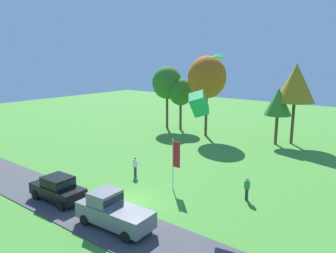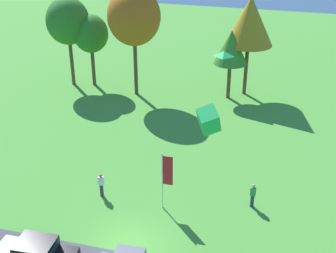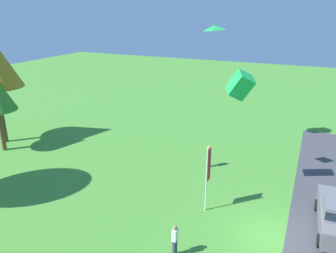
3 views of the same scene
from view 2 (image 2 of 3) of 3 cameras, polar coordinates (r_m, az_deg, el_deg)
The scene contains 11 objects.
ground_plane at distance 28.05m, azimuth -4.93°, elevation -14.15°, with size 120.00×120.00×0.00m, color #478E33.
person_beside_suv at distance 30.73m, azimuth 10.29°, elevation -8.24°, with size 0.36×0.24×1.71m.
person_on_lawn at distance 31.52m, azimuth -8.14°, elevation -7.04°, with size 0.36×0.24×1.71m.
tree_left_of_center at distance 48.03m, azimuth -12.12°, elevation 12.44°, with size 4.27×4.27×9.01m.
tree_far_right at distance 47.80m, azimuth -9.40°, elevation 11.07°, with size 3.48×3.48×7.35m.
tree_lone_near at distance 44.36m, azimuth -4.17°, elevation 13.21°, with size 4.96×4.96×10.48m.
tree_center_back at distance 44.45m, azimuth 7.69°, elevation 9.54°, with size 3.19×3.19×6.74m.
tree_right_of_center at distance 45.07m, azimuth 9.94°, elevation 12.54°, with size 4.54×4.54×9.59m.
flag_banner at distance 29.16m, azimuth -0.25°, elevation -5.82°, with size 0.71×0.08×4.08m.
kite_box_near_flag at distance 25.56m, azimuth 4.98°, elevation 0.79°, with size 1.00×1.00×1.41m, color green.
kite_diamond_mid_center at distance 26.00m, azimuth 6.83°, elevation 8.82°, with size 0.88×1.02×0.30m, color green.
Camera 2 is at (7.66, -19.58, 18.57)m, focal length 50.00 mm.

